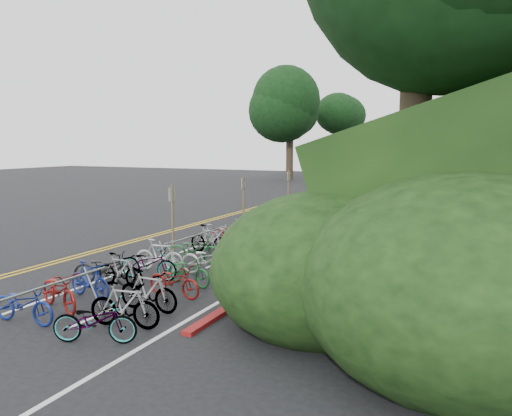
{
  "coord_description": "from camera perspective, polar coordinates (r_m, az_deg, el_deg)",
  "views": [
    {
      "loc": [
        11.27,
        -10.48,
        4.01
      ],
      "look_at": [
        2.34,
        8.7,
        1.3
      ],
      "focal_mm": 35.0,
      "sensor_mm": 36.0,
      "label": 1
    }
  ],
  "objects": [
    {
      "name": "road_markings",
      "position": [
        23.51,
        -2.35,
        -2.52
      ],
      "size": [
        7.47,
        80.0,
        0.01
      ],
      "color": "gold",
      "rests_on": "ground"
    },
    {
      "name": "bike_rack_front",
      "position": [
        11.32,
        -22.71,
        -9.5
      ],
      "size": [
        1.12,
        3.4,
        1.13
      ],
      "color": "#98999B",
      "rests_on": "ground"
    },
    {
      "name": "red_curb",
      "position": [
        23.5,
        10.89,
        -2.53
      ],
      "size": [
        0.25,
        28.0,
        0.1
      ],
      "primitive_type": "cube",
      "color": "maroon",
      "rests_on": "ground"
    },
    {
      "name": "ground",
      "position": [
        15.9,
        -21.58,
        -7.83
      ],
      "size": [
        120.0,
        120.0,
        0.0
      ],
      "primitive_type": "plane",
      "color": "black",
      "rests_on": "ground"
    },
    {
      "name": "bike_valet",
      "position": [
        15.96,
        -7.01,
        -5.54
      ],
      "size": [
        3.47,
        13.6,
        1.07
      ],
      "color": "navy",
      "rests_on": "ground"
    },
    {
      "name": "bike_racks_rest",
      "position": [
        25.09,
        5.51,
        0.04
      ],
      "size": [
        1.14,
        23.0,
        1.17
      ],
      "color": "#98999B",
      "rests_on": "ground"
    },
    {
      "name": "bike_front",
      "position": [
        14.93,
        -16.9,
        -6.67
      ],
      "size": [
        1.21,
        1.97,
        0.98
      ],
      "primitive_type": "imported",
      "rotation": [
        0.0,
        0.0,
        1.9
      ],
      "color": "black",
      "rests_on": "ground"
    },
    {
      "name": "tree_cluster",
      "position": [
        33.44,
        23.14,
        19.99
      ],
      "size": [
        32.63,
        54.19,
        18.72
      ],
      "color": "#2D2319",
      "rests_on": "ground"
    },
    {
      "name": "signposts_rest",
      "position": [
        26.83,
        1.4,
        1.78
      ],
      "size": [
        0.08,
        18.4,
        2.5
      ],
      "color": "brown",
      "rests_on": "ground"
    }
  ]
}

